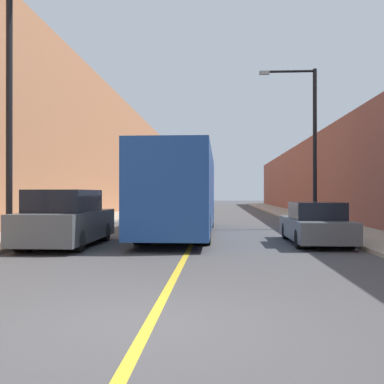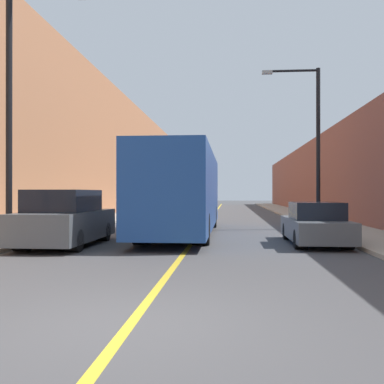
{
  "view_description": "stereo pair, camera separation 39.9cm",
  "coord_description": "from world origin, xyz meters",
  "px_view_note": "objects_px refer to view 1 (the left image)",
  "views": [
    {
      "loc": [
        0.93,
        -5.92,
        1.76
      ],
      "look_at": [
        -0.08,
        10.77,
        1.8
      ],
      "focal_mm": 42.0,
      "sensor_mm": 36.0,
      "label": 1
    },
    {
      "loc": [
        1.33,
        -5.89,
        1.76
      ],
      "look_at": [
        -0.08,
        10.77,
        1.8
      ],
      "focal_mm": 42.0,
      "sensor_mm": 36.0,
      "label": 2
    }
  ],
  "objects_px": {
    "bus": "(182,191)",
    "street_lamp_right": "(310,136)",
    "parked_suv_left": "(66,220)",
    "car_right_near": "(315,225)",
    "street_lamp_left": "(17,100)"
  },
  "relations": [
    {
      "from": "bus",
      "to": "street_lamp_right",
      "type": "xyz_separation_m",
      "value": [
        6.03,
        3.27,
        2.72
      ]
    },
    {
      "from": "parked_suv_left",
      "to": "car_right_near",
      "type": "distance_m",
      "value": 8.47
    },
    {
      "from": "parked_suv_left",
      "to": "car_right_near",
      "type": "relative_size",
      "value": 1.06
    },
    {
      "from": "bus",
      "to": "car_right_near",
      "type": "xyz_separation_m",
      "value": [
        4.91,
        -3.31,
        -1.18
      ]
    },
    {
      "from": "bus",
      "to": "parked_suv_left",
      "type": "distance_m",
      "value": 5.77
    },
    {
      "from": "street_lamp_left",
      "to": "street_lamp_right",
      "type": "height_order",
      "value": "street_lamp_left"
    },
    {
      "from": "street_lamp_left",
      "to": "street_lamp_right",
      "type": "bearing_deg",
      "value": 38.83
    },
    {
      "from": "street_lamp_left",
      "to": "bus",
      "type": "bearing_deg",
      "value": 48.77
    },
    {
      "from": "bus",
      "to": "car_right_near",
      "type": "bearing_deg",
      "value": -33.93
    },
    {
      "from": "bus",
      "to": "street_lamp_right",
      "type": "distance_m",
      "value": 7.38
    },
    {
      "from": "car_right_near",
      "to": "street_lamp_left",
      "type": "bearing_deg",
      "value": -167.75
    },
    {
      "from": "street_lamp_left",
      "to": "street_lamp_right",
      "type": "xyz_separation_m",
      "value": [
        10.76,
        8.66,
        -0.11
      ]
    },
    {
      "from": "parked_suv_left",
      "to": "street_lamp_right",
      "type": "bearing_deg",
      "value": 39.29
    },
    {
      "from": "parked_suv_left",
      "to": "car_right_near",
      "type": "xyz_separation_m",
      "value": [
        8.38,
        1.2,
        -0.21
      ]
    },
    {
      "from": "parked_suv_left",
      "to": "street_lamp_left",
      "type": "height_order",
      "value": "street_lamp_left"
    }
  ]
}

